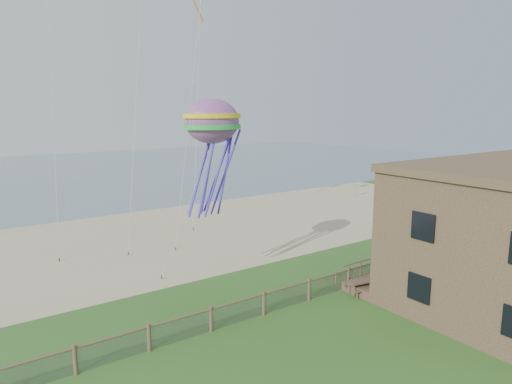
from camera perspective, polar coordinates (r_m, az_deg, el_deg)
ground at (r=19.65m, az=12.06°, el=-20.94°), size 160.00×160.00×0.00m
sand_beach at (r=36.90m, az=-13.97°, el=-5.89°), size 72.00×20.00×0.02m
ocean at (r=78.85m, az=-25.77°, el=1.94°), size 160.00×68.00×0.02m
chainlink_fence at (r=23.36m, az=0.94°, el=-13.88°), size 36.20×0.20×1.25m
motel_deck at (r=31.85m, az=21.54°, el=-8.48°), size 15.00×2.00×0.50m
picnic_table at (r=26.54m, az=13.07°, el=-11.57°), size 1.86×1.55×0.70m
octopus_kite at (r=25.09m, az=-5.41°, el=4.74°), size 3.39×2.42×6.90m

